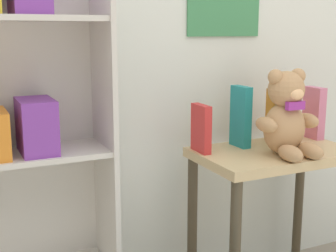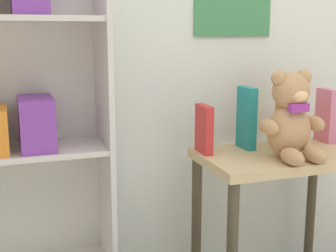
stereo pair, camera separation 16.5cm
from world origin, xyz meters
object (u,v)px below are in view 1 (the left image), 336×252
(bookshelf_side, at_px, (12,127))
(book_standing_orange, at_px, (279,116))
(book_standing_teal, at_px, (241,117))
(book_standing_red, at_px, (201,128))
(display_table, at_px, (273,178))
(book_standing_pink, at_px, (314,113))
(teddy_bear, at_px, (287,116))

(bookshelf_side, distance_m, book_standing_orange, 1.04)
(book_standing_teal, distance_m, book_standing_orange, 0.18)
(book_standing_red, bearing_deg, bookshelf_side, 176.91)
(book_standing_teal, height_order, book_standing_orange, book_standing_teal)
(display_table, relative_size, book_standing_pink, 2.85)
(bookshelf_side, bearing_deg, book_standing_pink, -2.45)
(display_table, xyz_separation_m, book_standing_pink, (0.27, 0.10, 0.23))
(bookshelf_side, height_order, book_standing_pink, bookshelf_side)
(display_table, height_order, book_standing_red, book_standing_red)
(bookshelf_side, xyz_separation_m, book_standing_pink, (1.23, -0.05, -0.03))
(display_table, xyz_separation_m, book_standing_teal, (-0.09, 0.10, 0.24))
(teddy_bear, distance_m, book_standing_pink, 0.33)
(book_standing_teal, distance_m, book_standing_pink, 0.37)
(display_table, relative_size, book_standing_orange, 2.88)
(bookshelf_side, bearing_deg, book_standing_orange, -2.80)
(bookshelf_side, bearing_deg, display_table, -8.90)
(book_standing_red, height_order, book_standing_teal, book_standing_teal)
(book_standing_red, relative_size, book_standing_orange, 0.84)
(book_standing_red, xyz_separation_m, book_standing_orange, (0.37, 0.00, 0.02))
(bookshelf_side, height_order, book_standing_red, bookshelf_side)
(display_table, distance_m, book_standing_teal, 0.28)
(book_standing_orange, relative_size, book_standing_pink, 0.99)
(book_standing_teal, bearing_deg, bookshelf_side, 176.10)
(book_standing_pink, bearing_deg, display_table, -159.45)
(bookshelf_side, xyz_separation_m, book_standing_orange, (1.04, -0.05, -0.04))
(bookshelf_side, relative_size, teddy_bear, 4.28)
(teddy_bear, relative_size, book_standing_red, 1.75)
(bookshelf_side, bearing_deg, book_standing_teal, -2.97)
(book_standing_red, bearing_deg, book_standing_pink, 1.48)
(bookshelf_side, xyz_separation_m, teddy_bear, (0.94, -0.22, 0.00))
(teddy_bear, bearing_deg, display_table, 82.23)
(bookshelf_side, relative_size, book_standing_teal, 5.66)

